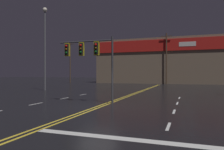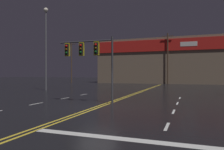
% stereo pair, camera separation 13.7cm
% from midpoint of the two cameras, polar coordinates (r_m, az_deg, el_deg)
% --- Properties ---
extents(ground_plane, '(200.00, 200.00, 0.00)m').
position_cam_midpoint_polar(ground_plane, '(13.77, -4.16, -8.42)').
color(ground_plane, black).
extents(road_markings, '(13.73, 60.00, 0.01)m').
position_cam_midpoint_polar(road_markings, '(12.50, -2.55, -9.29)').
color(road_markings, gold).
rests_on(road_markings, ground).
extents(traffic_signal_median, '(4.26, 0.36, 4.70)m').
position_cam_midpoint_polar(traffic_signal_median, '(16.01, -6.57, 5.88)').
color(traffic_signal_median, '#38383D').
rests_on(traffic_signal_median, ground).
extents(streetlight_near_right, '(0.56, 0.56, 10.44)m').
position_cam_midpoint_polar(streetlight_near_right, '(29.13, -17.24, 9.15)').
color(streetlight_near_right, '#59595E').
rests_on(streetlight_near_right, ground).
extents(building_backdrop, '(29.24, 10.23, 9.70)m').
position_cam_midpoint_polar(building_backdrop, '(51.26, 13.30, 3.42)').
color(building_backdrop, '#7A6651').
rests_on(building_backdrop, ground).
extents(utility_pole_row, '(43.93, 0.26, 11.67)m').
position_cam_midpoint_polar(utility_pole_row, '(45.71, 14.32, 4.61)').
color(utility_pole_row, '#4C3828').
rests_on(utility_pole_row, ground).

